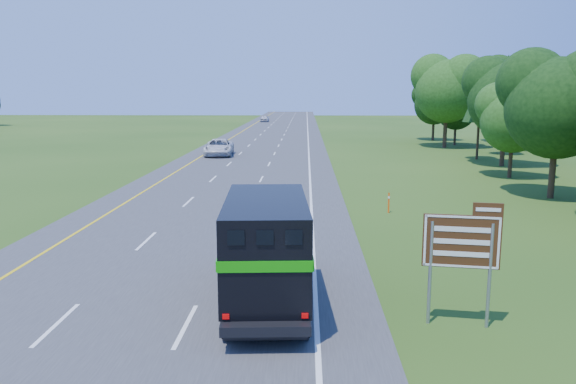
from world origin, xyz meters
The scene contains 8 objects.
ground centered at (0.00, 0.00, 0.00)m, with size 300.00×300.00×0.00m, color #234312.
road centered at (0.00, 50.00, 0.02)m, with size 15.00×260.00×0.04m, color #38383A.
lane_markings centered at (0.00, 50.00, 0.04)m, with size 11.15×260.00×0.01m.
horse_truck centered at (3.97, 3.95, 1.84)m, with size 2.81×7.73×3.37m.
white_suv centered at (-3.82, 44.97, 0.88)m, with size 2.80×6.07×1.69m, color silver.
far_car centered at (-4.00, 112.83, 0.76)m, with size 1.71×4.25×1.45m, color silver.
exit_sign centered at (9.50, 2.38, 2.30)m, with size 2.08×0.38×3.55m.
delineator centered at (9.70, 17.43, 0.59)m, with size 0.09×0.05×1.11m.
Camera 1 is at (5.16, -12.69, 6.48)m, focal length 35.00 mm.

